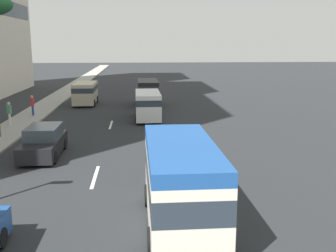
{
  "coord_description": "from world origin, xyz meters",
  "views": [
    {
      "loc": [
        -3.95,
        -1.99,
        6.11
      ],
      "look_at": [
        17.97,
        -3.78,
        1.51
      ],
      "focal_mm": 41.9,
      "sensor_mm": 36.0,
      "label": 1
    }
  ],
  "objects_px": {
    "minibus_second": "(181,181)",
    "car_fourth": "(44,142)",
    "pedestrian_by_tree": "(32,104)",
    "van_sixth": "(148,91)",
    "pedestrian_near_lamp": "(9,112)",
    "van_fifth": "(148,104)",
    "van_lead": "(85,92)"
  },
  "relations": [
    {
      "from": "pedestrian_near_lamp",
      "to": "car_fourth",
      "type": "bearing_deg",
      "value": 147.4
    },
    {
      "from": "minibus_second",
      "to": "van_fifth",
      "type": "height_order",
      "value": "minibus_second"
    },
    {
      "from": "minibus_second",
      "to": "van_fifth",
      "type": "relative_size",
      "value": 1.17
    },
    {
      "from": "van_sixth",
      "to": "pedestrian_near_lamp",
      "type": "xyz_separation_m",
      "value": [
        -9.84,
        10.74,
        -0.34
      ]
    },
    {
      "from": "van_sixth",
      "to": "pedestrian_near_lamp",
      "type": "relative_size",
      "value": 3.08
    },
    {
      "from": "van_fifth",
      "to": "van_sixth",
      "type": "relative_size",
      "value": 1.0
    },
    {
      "from": "van_lead",
      "to": "van_fifth",
      "type": "xyz_separation_m",
      "value": [
        -8.63,
        -6.15,
        0.01
      ]
    },
    {
      "from": "van_lead",
      "to": "pedestrian_near_lamp",
      "type": "distance_m",
      "value": 11.55
    },
    {
      "from": "van_lead",
      "to": "pedestrian_near_lamp",
      "type": "relative_size",
      "value": 2.84
    },
    {
      "from": "minibus_second",
      "to": "pedestrian_by_tree",
      "type": "bearing_deg",
      "value": 25.64
    },
    {
      "from": "van_fifth",
      "to": "pedestrian_near_lamp",
      "type": "xyz_separation_m",
      "value": [
        -2.08,
        10.48,
        -0.19
      ]
    },
    {
      "from": "pedestrian_near_lamp",
      "to": "pedestrian_by_tree",
      "type": "height_order",
      "value": "pedestrian_near_lamp"
    },
    {
      "from": "van_lead",
      "to": "van_sixth",
      "type": "distance_m",
      "value": 6.47
    },
    {
      "from": "pedestrian_near_lamp",
      "to": "van_fifth",
      "type": "bearing_deg",
      "value": -139.11
    },
    {
      "from": "car_fourth",
      "to": "pedestrian_by_tree",
      "type": "relative_size",
      "value": 2.74
    },
    {
      "from": "minibus_second",
      "to": "pedestrian_near_lamp",
      "type": "relative_size",
      "value": 3.59
    },
    {
      "from": "minibus_second",
      "to": "pedestrian_by_tree",
      "type": "relative_size",
      "value": 3.62
    },
    {
      "from": "pedestrian_near_lamp",
      "to": "van_lead",
      "type": "bearing_deg",
      "value": -82.38
    },
    {
      "from": "car_fourth",
      "to": "van_fifth",
      "type": "height_order",
      "value": "van_fifth"
    },
    {
      "from": "van_sixth",
      "to": "pedestrian_near_lamp",
      "type": "distance_m",
      "value": 14.57
    },
    {
      "from": "car_fourth",
      "to": "pedestrian_by_tree",
      "type": "bearing_deg",
      "value": -163.32
    },
    {
      "from": "pedestrian_by_tree",
      "to": "van_lead",
      "type": "bearing_deg",
      "value": -19.82
    },
    {
      "from": "minibus_second",
      "to": "van_sixth",
      "type": "xyz_separation_m",
      "value": [
        27.34,
        0.25,
        -0.16
      ]
    },
    {
      "from": "van_lead",
      "to": "car_fourth",
      "type": "bearing_deg",
      "value": 0.16
    },
    {
      "from": "van_fifth",
      "to": "pedestrian_by_tree",
      "type": "bearing_deg",
      "value": 79.6
    },
    {
      "from": "minibus_second",
      "to": "car_fourth",
      "type": "xyz_separation_m",
      "value": [
        9.16,
        6.6,
        -0.81
      ]
    },
    {
      "from": "minibus_second",
      "to": "van_fifth",
      "type": "bearing_deg",
      "value": 1.48
    },
    {
      "from": "car_fourth",
      "to": "pedestrian_near_lamp",
      "type": "height_order",
      "value": "pedestrian_near_lamp"
    },
    {
      "from": "minibus_second",
      "to": "car_fourth",
      "type": "height_order",
      "value": "minibus_second"
    },
    {
      "from": "van_lead",
      "to": "minibus_second",
      "type": "height_order",
      "value": "minibus_second"
    },
    {
      "from": "van_sixth",
      "to": "pedestrian_near_lamp",
      "type": "height_order",
      "value": "van_sixth"
    },
    {
      "from": "minibus_second",
      "to": "car_fourth",
      "type": "bearing_deg",
      "value": 35.78
    }
  ]
}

